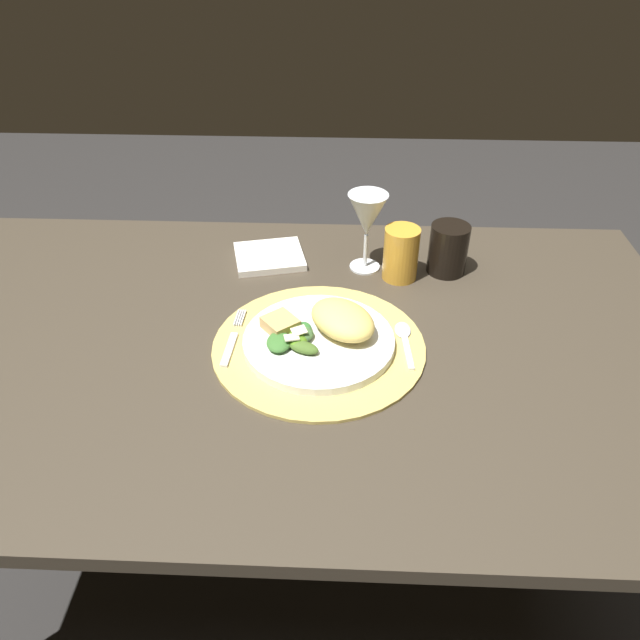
{
  "coord_description": "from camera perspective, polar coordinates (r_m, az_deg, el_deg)",
  "views": [
    {
      "loc": [
        0.11,
        -0.81,
        1.36
      ],
      "look_at": [
        0.07,
        0.03,
        0.74
      ],
      "focal_mm": 34.18,
      "sensor_mm": 36.0,
      "label": 1
    }
  ],
  "objects": [
    {
      "name": "fork",
      "position": [
        1.03,
        -8.19,
        -1.84
      ],
      "size": [
        0.02,
        0.15,
        0.0
      ],
      "color": "silver",
      "rests_on": "placemat"
    },
    {
      "name": "bread_piece",
      "position": [
        1.02,
        -3.73,
        -0.3
      ],
      "size": [
        0.07,
        0.07,
        0.02
      ],
      "primitive_type": "cube",
      "rotation": [
        0.0,
        0.0,
        5.41
      ],
      "color": "tan",
      "rests_on": "dinner_plate"
    },
    {
      "name": "napkin",
      "position": [
        1.26,
        -4.76,
        5.95
      ],
      "size": [
        0.16,
        0.15,
        0.01
      ],
      "primitive_type": "cube",
      "rotation": [
        0.0,
        0.0,
        0.23
      ],
      "color": "white",
      "rests_on": "dining_table"
    },
    {
      "name": "amber_tumbler",
      "position": [
        1.18,
        7.58,
        6.18
      ],
      "size": [
        0.07,
        0.07,
        0.1
      ],
      "primitive_type": "cylinder",
      "color": "gold",
      "rests_on": "dining_table"
    },
    {
      "name": "placemat",
      "position": [
        1.02,
        -0.12,
        -2.44
      ],
      "size": [
        0.36,
        0.36,
        0.01
      ],
      "primitive_type": "cylinder",
      "color": "tan",
      "rests_on": "dining_table"
    },
    {
      "name": "wine_glass",
      "position": [
        1.18,
        4.44,
        9.6
      ],
      "size": [
        0.08,
        0.08,
        0.16
      ],
      "color": "silver",
      "rests_on": "dining_table"
    },
    {
      "name": "pasta_serving",
      "position": [
        1.01,
        2.13,
        0.06
      ],
      "size": [
        0.15,
        0.15,
        0.05
      ],
      "primitive_type": "ellipsoid",
      "rotation": [
        0.0,
        0.0,
        5.41
      ],
      "color": "#E9C964",
      "rests_on": "dinner_plate"
    },
    {
      "name": "ground_plane",
      "position": [
        1.59,
        -2.81,
        -22.66
      ],
      "size": [
        6.0,
        6.0,
        0.0
      ],
      "primitive_type": "plane",
      "color": "#282625"
    },
    {
      "name": "spoon",
      "position": [
        1.04,
        7.89,
        -1.53
      ],
      "size": [
        0.03,
        0.13,
        0.01
      ],
      "color": "silver",
      "rests_on": "placemat"
    },
    {
      "name": "dark_tumbler",
      "position": [
        1.22,
        11.92,
        6.52
      ],
      "size": [
        0.08,
        0.08,
        0.1
      ],
      "primitive_type": "cylinder",
      "color": "black",
      "rests_on": "dining_table"
    },
    {
      "name": "dinner_plate",
      "position": [
        1.01,
        -0.12,
        -1.98
      ],
      "size": [
        0.25,
        0.25,
        0.01
      ],
      "primitive_type": "cylinder",
      "color": "silver",
      "rests_on": "placemat"
    },
    {
      "name": "salad_greens",
      "position": [
        0.99,
        -2.34,
        -1.81
      ],
      "size": [
        0.09,
        0.09,
        0.03
      ],
      "color": "#3E6033",
      "rests_on": "dinner_plate"
    },
    {
      "name": "dining_table",
      "position": [
        1.15,
        -3.63,
        -8.07
      ],
      "size": [
        1.45,
        0.84,
        0.72
      ],
      "color": "#3A3226",
      "rests_on": "ground"
    }
  ]
}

